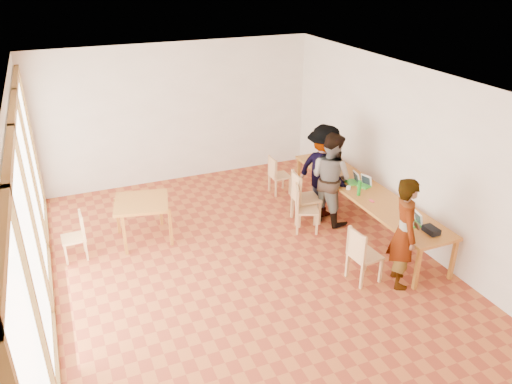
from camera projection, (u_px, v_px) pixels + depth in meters
ground at (247, 270)px, 8.02m from camera, size 8.00×8.00×0.00m
wall_back at (178, 114)px, 10.71m from camera, size 6.00×0.10×3.00m
wall_front at (427, 375)px, 4.05m from camera, size 6.00×0.10×3.00m
wall_right at (411, 157)px, 8.42m from camera, size 0.10×8.00×3.00m
window_wall at (30, 223)px, 6.35m from camera, size 0.10×8.00×3.00m
ceiling at (245, 83)px, 6.72m from camera, size 6.00×8.00×0.04m
communal_table at (365, 192)px, 9.01m from camera, size 0.80×4.00×0.75m
side_table at (142, 205)px, 8.62m from camera, size 0.90×0.90×0.75m
chair_near at (361, 250)px, 7.52m from camera, size 0.45×0.45×0.48m
chair_mid at (302, 204)px, 8.96m from camera, size 0.54×0.54×0.47m
chair_far at (301, 193)px, 9.22m from camera, size 0.51×0.51×0.53m
chair_empty at (276, 172)px, 10.39m from camera, size 0.38×0.38×0.43m
chair_spare at (78, 231)px, 8.17m from camera, size 0.38×0.38×0.42m
person_near at (404, 233)px, 7.35m from camera, size 0.64×0.75×1.75m
person_mid at (331, 178)px, 9.17m from camera, size 0.92×1.03×1.74m
person_far at (324, 171)px, 9.39m from camera, size 1.02×1.32×1.80m
laptop_near at (416, 221)px, 7.83m from camera, size 0.25×0.27×0.20m
laptop_mid at (365, 183)px, 9.13m from camera, size 0.27×0.29×0.20m
laptop_far at (354, 180)px, 9.25m from camera, size 0.25×0.28×0.21m
yellow_mug at (336, 160)px, 10.14m from camera, size 0.18×0.18×0.11m
green_bottle at (359, 188)px, 8.74m from camera, size 0.07×0.07×0.28m
clear_glass at (325, 162)px, 10.08m from camera, size 0.07×0.07×0.09m
condiment_cup at (348, 188)px, 9.01m from camera, size 0.08×0.08×0.06m
pink_phone at (372, 201)px, 8.58m from camera, size 0.05×0.10×0.01m
black_pouch at (431, 230)px, 7.59m from camera, size 0.16×0.26×0.09m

